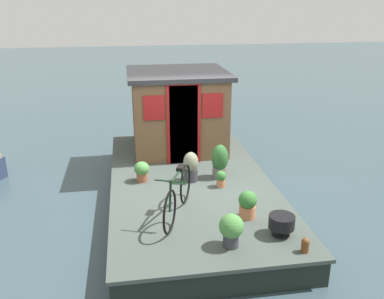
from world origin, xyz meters
The scene contains 12 objects.
ground_plane centered at (0.00, 0.00, 0.00)m, with size 60.00×60.00×0.00m, color #384C54.
houseboat_deck centered at (0.00, 0.00, 0.25)m, with size 5.98×3.10×0.49m.
houseboat_cabin centered at (1.88, 0.00, 1.42)m, with size 2.13×2.25×1.83m.
bicycle centered at (-1.42, 0.43, 0.87)m, with size 1.61×0.73×0.82m.
potted_plant_rosemary centered at (-0.06, 0.00, 0.79)m, with size 0.29×0.29×0.59m.
potted_plant_mint centered at (-1.65, -0.68, 0.73)m, with size 0.30×0.30×0.47m.
potted_plant_basil centered at (-0.43, -0.52, 0.66)m, with size 0.19×0.19×0.32m.
potted_plant_lavender centered at (-2.43, -0.21, 0.78)m, with size 0.36×0.36×0.51m.
potted_plant_thyme centered at (0.01, -0.59, 0.83)m, with size 0.33×0.33×0.69m.
potted_plant_sage centered at (0.07, 0.94, 0.71)m, with size 0.30×0.30×0.40m.
charcoal_grill centered at (-2.25, -1.03, 0.70)m, with size 0.39×0.39×0.32m.
mooring_bollard centered at (-2.74, -1.20, 0.61)m, with size 0.12×0.12×0.22m.
Camera 1 is at (-7.45, 1.17, 3.86)m, focal length 38.96 mm.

